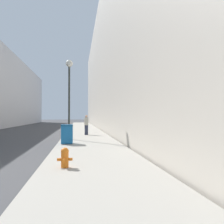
% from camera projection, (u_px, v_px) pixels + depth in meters
% --- Properties ---
extents(sidewalk_right, '(3.72, 60.00, 0.12)m').
position_uv_depth(sidewalk_right, '(85.00, 131.00, 23.37)').
color(sidewalk_right, '#9E998E').
rests_on(sidewalk_right, ground).
extents(building_right_stone, '(12.00, 60.00, 16.89)m').
position_uv_depth(building_right_stone, '(137.00, 71.00, 32.62)').
color(building_right_stone, beige).
rests_on(building_right_stone, ground).
extents(fire_hydrant, '(0.47, 0.36, 0.62)m').
position_uv_depth(fire_hydrant, '(65.00, 157.00, 6.80)').
color(fire_hydrant, orange).
rests_on(fire_hydrant, sidewalk_right).
extents(trash_bin, '(0.66, 0.69, 1.10)m').
position_uv_depth(trash_bin, '(67.00, 134.00, 12.59)').
color(trash_bin, '#19609E').
rests_on(trash_bin, sidewalk_right).
extents(lamppost, '(0.49, 0.49, 5.49)m').
position_uv_depth(lamppost, '(69.00, 84.00, 15.08)').
color(lamppost, '#2D332D').
rests_on(lamppost, sidewalk_right).
extents(pedestrian_on_sidewalk, '(0.34, 0.22, 1.69)m').
position_uv_depth(pedestrian_on_sidewalk, '(86.00, 125.00, 18.47)').
color(pedestrian_on_sidewalk, '#2D3347').
rests_on(pedestrian_on_sidewalk, sidewalk_right).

